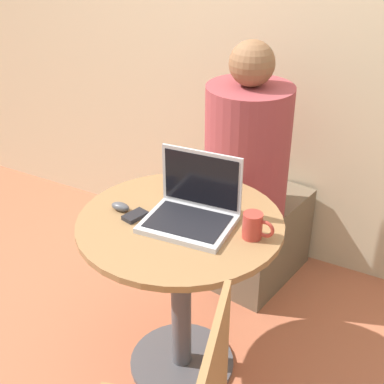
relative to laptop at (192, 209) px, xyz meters
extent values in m
plane|color=#B26042|center=(-0.04, -0.02, -0.78)|extent=(12.00, 12.00, 0.00)
cube|color=beige|center=(-0.04, 1.02, 0.52)|extent=(7.00, 0.05, 2.60)
cylinder|color=#4C4C51|center=(-0.04, -0.02, -0.77)|extent=(0.45, 0.45, 0.02)
cylinder|color=#4C4C51|center=(-0.04, -0.02, -0.42)|extent=(0.08, 0.08, 0.69)
cylinder|color=olive|center=(-0.04, -0.02, -0.06)|extent=(0.77, 0.77, 0.02)
cube|color=#B7B7BC|center=(0.00, -0.04, -0.04)|extent=(0.33, 0.27, 0.02)
cube|color=black|center=(0.00, -0.04, -0.03)|extent=(0.29, 0.22, 0.00)
cube|color=#B7B7BC|center=(-0.01, 0.08, 0.08)|extent=(0.31, 0.04, 0.23)
cube|color=black|center=(-0.01, 0.08, 0.08)|extent=(0.29, 0.03, 0.20)
cube|color=black|center=(-0.20, -0.08, -0.04)|extent=(0.07, 0.10, 0.02)
ellipsoid|color=#4C4C51|center=(-0.27, -0.07, -0.04)|extent=(0.08, 0.04, 0.03)
cylinder|color=#B2382D|center=(0.23, 0.01, 0.00)|extent=(0.07, 0.07, 0.09)
torus|color=#B2382D|center=(0.28, 0.01, 0.00)|extent=(0.07, 0.01, 0.07)
cube|color=brown|center=(-0.02, 0.72, -0.56)|extent=(0.44, 0.59, 0.45)
cylinder|color=#993D42|center=(-0.04, 0.59, -0.03)|extent=(0.39, 0.39, 0.62)
sphere|color=brown|center=(-0.04, 0.59, 0.38)|extent=(0.20, 0.20, 0.20)
camera|label=1|loc=(0.80, -1.45, 1.00)|focal=50.00mm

